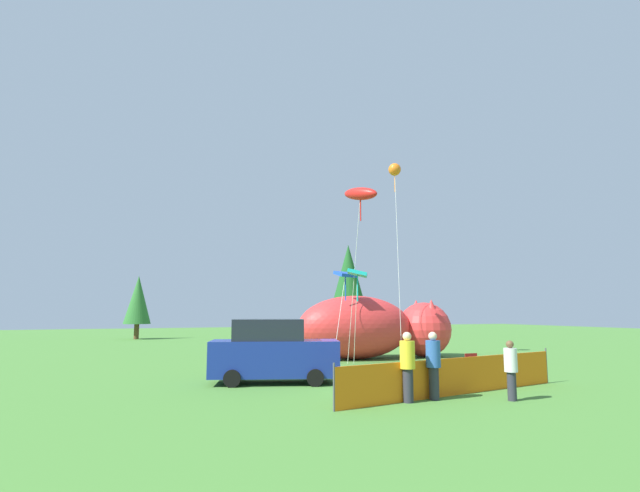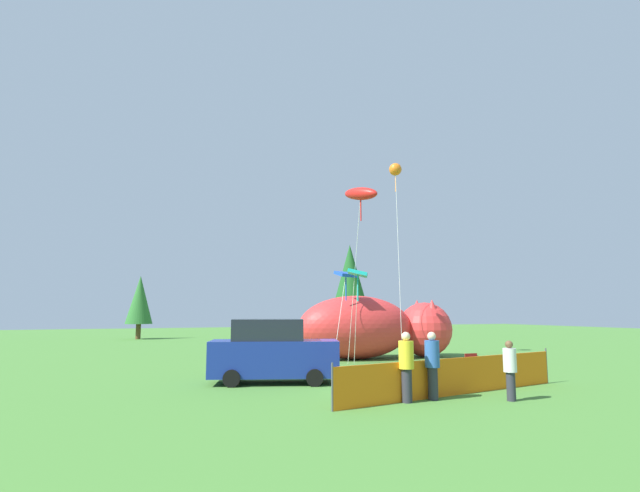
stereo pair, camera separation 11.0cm
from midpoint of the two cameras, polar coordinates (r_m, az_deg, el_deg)
The scene contains 14 objects.
ground_plane at distance 18.18m, azimuth 5.97°, elevation -15.21°, with size 120.00×120.00×0.00m, color #477F33.
parked_car at distance 17.75m, azimuth -5.55°, elevation -11.97°, with size 4.69×2.96×2.19m.
folding_chair at distance 19.56m, azimuth 16.48°, elevation -12.82°, with size 0.57×0.57×0.94m.
inflatable_cat at distance 26.72m, azimuth 5.96°, elevation -9.46°, with size 8.72×3.63×3.26m.
safety_fence at distance 15.90m, azimuth 15.27°, elevation -14.16°, with size 8.90×1.77×1.19m.
spectator_in_blue_shirt at distance 14.25m, azimuth 9.75°, elevation -13.12°, with size 0.41×0.41×1.90m.
spectator_in_green_shirt at distance 14.80m, azimuth 12.62°, elevation -12.86°, with size 0.41×0.41×1.88m.
spectator_in_yellow_shirt at distance 15.29m, azimuth 20.79°, elevation -12.87°, with size 0.36×0.36×1.65m.
kite_red_lizard at distance 23.68m, azimuth 4.50°, elevation 5.91°, with size 1.33×2.40×8.49m.
kite_blue_box at distance 24.87m, azimuth 2.78°, elevation -3.40°, with size 2.12×2.54×4.48m.
kite_teal_diamond at distance 23.15m, azimuth 4.15°, elevation -3.27°, with size 1.23×1.71×4.41m.
kite_orange_flower at distance 28.88m, azimuth 8.43°, elevation 8.47°, with size 1.70×2.91×10.80m.
horizon_tree_east at distance 51.80m, azimuth 3.21°, elevation -3.80°, with size 3.91×3.91×9.32m.
horizon_tree_west at distance 47.23m, azimuth -20.16°, elevation -5.81°, with size 2.34×2.34×5.57m.
Camera 1 is at (-8.53, -15.86, 2.48)m, focal length 28.00 mm.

